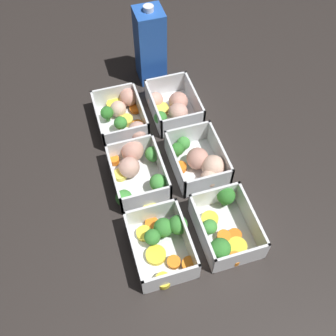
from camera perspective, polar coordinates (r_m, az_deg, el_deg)
name	(u,v)px	position (r m, az deg, el deg)	size (l,w,h in m)	color
ground_plane	(168,173)	(0.85, 0.00, -0.78)	(4.00, 4.00, 0.00)	#282321
container_near_left	(124,116)	(0.93, -6.44, 7.55)	(0.17, 0.11, 0.06)	white
container_near_center	(137,170)	(0.83, -4.56, -0.25)	(0.18, 0.12, 0.06)	white
container_near_right	(163,242)	(0.75, -0.71, -10.63)	(0.15, 0.12, 0.06)	white
container_far_left	(173,107)	(0.94, 0.68, 8.81)	(0.15, 0.11, 0.06)	white
container_far_center	(200,162)	(0.84, 4.65, 0.92)	(0.15, 0.11, 0.06)	white
container_far_right	(224,228)	(0.77, 8.16, -8.64)	(0.15, 0.11, 0.06)	white
juice_carton	(150,46)	(1.00, -2.61, 17.29)	(0.07, 0.07, 0.20)	blue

